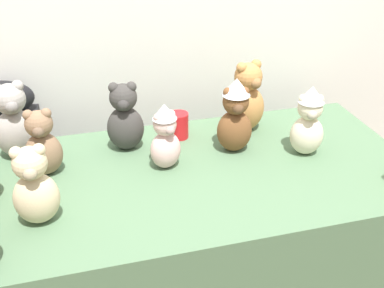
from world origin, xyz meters
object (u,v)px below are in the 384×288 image
(teddy_bear_blush, at_px, (165,137))
(teddy_bear_caramel, at_px, (247,99))
(teddy_bear_chestnut, at_px, (235,116))
(teddy_bear_charcoal, at_px, (125,119))
(teddy_bear_cream, at_px, (308,122))
(party_cup_red, at_px, (179,125))
(instrument_case, at_px, (19,179))
(teddy_bear_ash, at_px, (15,123))
(display_table, at_px, (192,249))
(teddy_bear_mocha, at_px, (42,144))
(teddy_bear_sand, at_px, (35,187))

(teddy_bear_blush, relative_size, teddy_bear_caramel, 0.84)
(teddy_bear_chestnut, height_order, teddy_bear_charcoal, teddy_bear_chestnut)
(teddy_bear_cream, xyz_separation_m, teddy_bear_caramel, (-0.16, 0.25, 0.01))
(party_cup_red, bearing_deg, teddy_bear_blush, -115.55)
(instrument_case, xyz_separation_m, teddy_bear_caramel, (1.01, -0.27, 0.41))
(teddy_bear_ash, bearing_deg, teddy_bear_caramel, -11.44)
(teddy_bear_caramel, bearing_deg, display_table, -154.41)
(instrument_case, bearing_deg, teddy_bear_ash, -68.74)
(teddy_bear_mocha, bearing_deg, teddy_bear_ash, 125.16)
(instrument_case, bearing_deg, teddy_bear_sand, -72.02)
(teddy_bear_cream, distance_m, teddy_bear_charcoal, 0.72)
(teddy_bear_sand, distance_m, teddy_bear_mocha, 0.29)
(party_cup_red, bearing_deg, display_table, -93.55)
(teddy_bear_sand, height_order, teddy_bear_mocha, teddy_bear_sand)
(display_table, bearing_deg, teddy_bear_cream, 2.36)
(instrument_case, relative_size, teddy_bear_cream, 3.48)
(display_table, height_order, teddy_bear_mocha, teddy_bear_mocha)
(teddy_bear_charcoal, relative_size, teddy_bear_caramel, 0.92)
(teddy_bear_blush, bearing_deg, teddy_bear_chestnut, -7.82)
(instrument_case, relative_size, teddy_bear_mocha, 3.81)
(instrument_case, xyz_separation_m, teddy_bear_chestnut, (0.90, -0.43, 0.42))
(teddy_bear_ash, xyz_separation_m, teddy_bear_chestnut, (0.83, -0.18, 0.01))
(teddy_bear_chestnut, xyz_separation_m, teddy_bear_caramel, (0.11, 0.16, -0.00))
(teddy_bear_mocha, xyz_separation_m, party_cup_red, (0.54, 0.14, -0.07))
(display_table, xyz_separation_m, teddy_bear_sand, (-0.54, -0.15, 0.51))
(party_cup_red, bearing_deg, teddy_bear_charcoal, -171.15)
(teddy_bear_sand, bearing_deg, display_table, 13.85)
(display_table, relative_size, teddy_bear_blush, 6.52)
(teddy_bear_ash, height_order, teddy_bear_mocha, teddy_bear_ash)
(teddy_bear_sand, distance_m, teddy_bear_charcoal, 0.51)
(display_table, distance_m, teddy_bear_ash, 0.87)
(teddy_bear_ash, height_order, teddy_bear_chestnut, teddy_bear_ash)
(teddy_bear_blush, bearing_deg, display_table, -54.66)
(teddy_bear_chestnut, bearing_deg, party_cup_red, 147.21)
(teddy_bear_cream, relative_size, teddy_bear_mocha, 1.09)
(teddy_bear_sand, bearing_deg, teddy_bear_chestnut, 17.99)
(teddy_bear_chestnut, bearing_deg, teddy_bear_caramel, 62.84)
(teddy_bear_caramel, bearing_deg, teddy_bear_blush, -167.63)
(display_table, bearing_deg, teddy_bear_chestnut, 29.53)
(teddy_bear_blush, relative_size, party_cup_red, 2.37)
(teddy_bear_sand, xyz_separation_m, teddy_bear_caramel, (0.86, 0.42, 0.02))
(teddy_bear_charcoal, bearing_deg, teddy_bear_mocha, -153.34)
(teddy_bear_blush, height_order, teddy_bear_mocha, same)
(teddy_bear_cream, distance_m, teddy_bear_sand, 1.03)
(instrument_case, distance_m, teddy_bear_cream, 1.34)
(instrument_case, distance_m, teddy_bear_chestnut, 1.08)
(teddy_bear_blush, bearing_deg, instrument_case, 123.51)
(instrument_case, height_order, teddy_bear_mocha, teddy_bear_mocha)
(teddy_bear_charcoal, relative_size, party_cup_red, 2.60)
(display_table, xyz_separation_m, teddy_bear_charcoal, (-0.21, 0.24, 0.52))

